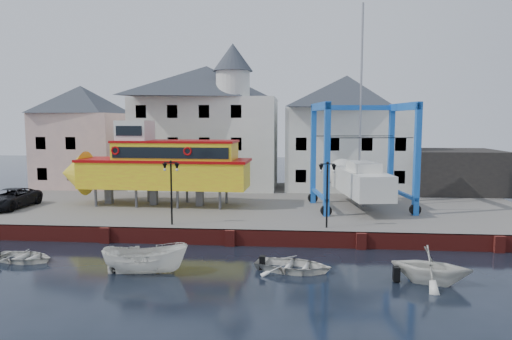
{
  "coord_description": "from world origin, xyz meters",
  "views": [
    {
      "loc": [
        4.02,
        -27.4,
        7.71
      ],
      "look_at": [
        1.0,
        7.0,
        4.0
      ],
      "focal_mm": 32.0,
      "sensor_mm": 36.0,
      "label": 1
    }
  ],
  "objects": [
    {
      "name": "hardstanding",
      "position": [
        0.0,
        11.0,
        0.5
      ],
      "size": [
        44.0,
        22.0,
        1.0
      ],
      "primitive_type": "cube",
      "color": "slate",
      "rests_on": "ground"
    },
    {
      "name": "shed_dark",
      "position": [
        19.0,
        17.0,
        3.0
      ],
      "size": [
        8.0,
        7.0,
        4.0
      ],
      "primitive_type": "cube",
      "color": "black",
      "rests_on": "hardstanding"
    },
    {
      "name": "building_white_main",
      "position": [
        -4.87,
        18.39,
        7.34
      ],
      "size": [
        14.0,
        8.3,
        14.0
      ],
      "color": "silver",
      "rests_on": "hardstanding"
    },
    {
      "name": "tour_boat",
      "position": [
        -7.31,
        7.99,
        4.19
      ],
      "size": [
        15.65,
        4.26,
        6.76
      ],
      "rotation": [
        0.0,
        0.0,
        -0.04
      ],
      "color": "#59595E",
      "rests_on": "hardstanding"
    },
    {
      "name": "motorboat_d",
      "position": [
        -10.94,
        -4.11,
        0.0
      ],
      "size": [
        3.8,
        2.98,
        0.72
      ],
      "primitive_type": "imported",
      "rotation": [
        0.0,
        0.0,
        1.41
      ],
      "color": "white",
      "rests_on": "ground"
    },
    {
      "name": "motorboat_b",
      "position": [
        3.94,
        -4.44,
        0.0
      ],
      "size": [
        4.47,
        3.62,
        0.82
      ],
      "primitive_type": "imported",
      "rotation": [
        0.0,
        0.0,
        1.35
      ],
      "color": "white",
      "rests_on": "ground"
    },
    {
      "name": "ground",
      "position": [
        0.0,
        0.0,
        0.0
      ],
      "size": [
        140.0,
        140.0,
        0.0
      ],
      "primitive_type": "plane",
      "color": "black",
      "rests_on": "ground"
    },
    {
      "name": "building_white_right",
      "position": [
        9.0,
        19.0,
        6.6
      ],
      "size": [
        12.0,
        8.0,
        11.2
      ],
      "color": "silver",
      "rests_on": "hardstanding"
    },
    {
      "name": "lamp_post_right",
      "position": [
        6.0,
        1.2,
        4.17
      ],
      "size": [
        1.12,
        0.32,
        4.2
      ],
      "color": "black",
      "rests_on": "hardstanding"
    },
    {
      "name": "travel_lift",
      "position": [
        8.88,
        8.72,
        3.58
      ],
      "size": [
        7.97,
        10.55,
        15.53
      ],
      "rotation": [
        0.0,
        0.0,
        0.14
      ],
      "color": "blue",
      "rests_on": "hardstanding"
    },
    {
      "name": "motorboat_a",
      "position": [
        -3.56,
        -5.49,
        0.0
      ],
      "size": [
        4.52,
        2.14,
        1.68
      ],
      "primitive_type": "imported",
      "rotation": [
        0.0,
        0.0,
        1.69
      ],
      "color": "white",
      "rests_on": "ground"
    },
    {
      "name": "quay_wall",
      "position": [
        -0.0,
        0.1,
        0.5
      ],
      "size": [
        44.0,
        0.47,
        1.0
      ],
      "color": "maroon",
      "rests_on": "ground"
    },
    {
      "name": "lamp_post_left",
      "position": [
        -4.0,
        1.2,
        4.17
      ],
      "size": [
        1.12,
        0.32,
        4.2
      ],
      "color": "black",
      "rests_on": "hardstanding"
    },
    {
      "name": "building_pink",
      "position": [
        -18.0,
        18.0,
        6.15
      ],
      "size": [
        8.0,
        7.0,
        10.3
      ],
      "color": "#C8A29B",
      "rests_on": "hardstanding"
    },
    {
      "name": "van",
      "position": [
        -18.0,
        5.64,
        1.75
      ],
      "size": [
        2.61,
        5.44,
        1.5
      ],
      "primitive_type": "imported",
      "rotation": [
        0.0,
        0.0,
        -0.02
      ],
      "color": "black",
      "rests_on": "hardstanding"
    },
    {
      "name": "motorboat_c",
      "position": [
        10.49,
        -5.66,
        0.0
      ],
      "size": [
        4.41,
        4.09,
        1.92
      ],
      "primitive_type": "imported",
      "rotation": [
        0.0,
        0.0,
        1.27
      ],
      "color": "white",
      "rests_on": "ground"
    }
  ]
}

